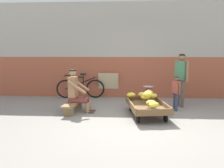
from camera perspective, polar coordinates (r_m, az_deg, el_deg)
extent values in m
plane|color=gray|center=(4.65, 6.89, -11.17)|extent=(80.00, 80.00, 0.00)
cube|color=#A35138|center=(7.56, 5.65, 1.91)|extent=(16.00, 0.30, 1.42)
cube|color=#A8A399|center=(7.56, 5.83, 14.33)|extent=(16.00, 0.30, 1.85)
cube|color=brown|center=(5.33, 9.34, -6.04)|extent=(1.04, 1.55, 0.05)
cube|color=brown|center=(5.24, 5.09, -5.39)|extent=(0.25, 1.43, 0.10)
cube|color=brown|center=(5.43, 13.48, -5.10)|extent=(0.25, 1.43, 0.10)
cube|color=brown|center=(5.98, 7.74, -3.70)|extent=(0.84, 0.16, 0.10)
cube|color=brown|center=(4.66, 11.44, -7.24)|extent=(0.84, 0.16, 0.10)
cylinder|color=black|center=(5.78, 5.05, -6.31)|extent=(0.08, 0.19, 0.18)
cylinder|color=black|center=(5.92, 11.10, -6.09)|extent=(0.08, 0.19, 0.18)
cylinder|color=black|center=(4.83, 7.08, -9.30)|extent=(0.08, 0.19, 0.18)
cylinder|color=black|center=(5.00, 14.26, -8.91)|extent=(0.08, 0.19, 0.18)
ellipsoid|color=yellow|center=(5.73, 10.98, -3.12)|extent=(0.29, 0.25, 0.13)
ellipsoid|color=yellow|center=(5.85, 8.19, -2.83)|extent=(0.29, 0.26, 0.13)
ellipsoid|color=yellow|center=(5.77, 5.20, -2.92)|extent=(0.25, 0.20, 0.13)
ellipsoid|color=yellow|center=(5.54, 8.95, -3.48)|extent=(0.28, 0.25, 0.13)
ellipsoid|color=gold|center=(4.91, 10.50, -5.05)|extent=(0.28, 0.24, 0.13)
ellipsoid|color=yellow|center=(4.74, 11.28, -5.54)|extent=(0.30, 0.29, 0.13)
ellipsoid|color=gold|center=(5.20, 9.65, -2.89)|extent=(0.27, 0.22, 0.13)
ellipsoid|color=gold|center=(5.44, 9.85, -2.42)|extent=(0.29, 0.26, 0.13)
cube|color=olive|center=(5.72, -10.37, -4.99)|extent=(0.39, 1.12, 0.05)
cube|color=olive|center=(6.10, -9.19, -5.41)|extent=(0.25, 0.10, 0.22)
cube|color=olive|center=(5.40, -11.63, -7.30)|extent=(0.25, 0.10, 0.22)
cylinder|color=#9E704C|center=(5.73, -6.22, -6.00)|extent=(0.10, 0.10, 0.27)
cube|color=#4C3D2D|center=(5.75, -5.62, -7.13)|extent=(0.22, 0.10, 0.04)
cylinder|color=brown|center=(5.73, -8.21, -4.13)|extent=(0.41, 0.15, 0.13)
cylinder|color=#9E704C|center=(5.56, -6.62, -6.46)|extent=(0.10, 0.10, 0.27)
cube|color=#4C3D2D|center=(5.58, -5.99, -7.62)|extent=(0.22, 0.10, 0.04)
cylinder|color=brown|center=(5.56, -8.67, -4.53)|extent=(0.41, 0.15, 0.13)
cube|color=brown|center=(5.69, -10.39, -4.06)|extent=(0.23, 0.29, 0.14)
cube|color=#9E704C|center=(5.63, -10.48, -0.78)|extent=(0.19, 0.33, 0.52)
cylinder|color=#9E704C|center=(5.78, -8.41, -0.24)|extent=(0.47, 0.10, 0.36)
cylinder|color=#9E704C|center=(5.40, -9.46, -0.87)|extent=(0.47, 0.10, 0.36)
sphere|color=#9E704C|center=(5.59, -10.58, 3.02)|extent=(0.19, 0.19, 0.19)
ellipsoid|color=black|center=(5.58, -10.60, 3.55)|extent=(0.17, 0.17, 0.09)
cube|color=red|center=(6.33, 9.72, -4.56)|extent=(0.36, 0.28, 0.30)
cylinder|color=#28282D|center=(6.29, 9.76, -3.10)|extent=(0.20, 0.20, 0.03)
cube|color=#C6384C|center=(6.27, 9.79, -1.89)|extent=(0.16, 0.10, 0.24)
cylinder|color=white|center=(6.21, 9.84, -1.97)|extent=(0.13, 0.01, 0.13)
cylinder|color=#B2B5BA|center=(6.24, 9.82, -0.67)|extent=(0.30, 0.30, 0.01)
torus|color=black|center=(7.47, -12.39, -1.32)|extent=(0.64, 0.12, 0.64)
torus|color=black|center=(7.37, -4.55, -1.28)|extent=(0.64, 0.12, 0.64)
cylinder|color=black|center=(7.37, -8.53, 0.22)|extent=(1.03, 0.15, 0.43)
cylinder|color=black|center=(7.36, -7.76, 0.54)|extent=(0.04, 0.04, 0.48)
cylinder|color=black|center=(7.37, -10.16, 2.06)|extent=(0.61, 0.11, 0.12)
cube|color=black|center=(7.33, -7.80, 2.63)|extent=(0.21, 0.12, 0.05)
cylinder|color=black|center=(7.41, -12.50, 2.18)|extent=(0.08, 0.48, 0.03)
cube|color=#C6B289|center=(7.44, -0.96, -0.29)|extent=(0.70, 0.27, 0.87)
cylinder|color=brown|center=(6.39, 18.50, -2.46)|extent=(0.10, 0.10, 0.80)
cylinder|color=brown|center=(6.49, 17.43, -2.25)|extent=(0.10, 0.10, 0.80)
cube|color=#427A56|center=(6.35, 18.23, 3.51)|extent=(0.35, 0.38, 0.52)
cylinder|color=brown|center=(6.22, 19.67, 3.16)|extent=(0.07, 0.07, 0.56)
cylinder|color=brown|center=(6.49, 16.83, 3.49)|extent=(0.07, 0.07, 0.56)
sphere|color=brown|center=(6.33, 18.38, 6.89)|extent=(0.19, 0.19, 0.19)
ellipsoid|color=black|center=(6.33, 18.40, 7.36)|extent=(0.17, 0.17, 0.09)
cylinder|color=#38425B|center=(5.92, 17.08, -4.77)|extent=(0.06, 0.06, 0.49)
cylinder|color=#38425B|center=(5.99, 16.43, -4.59)|extent=(0.06, 0.06, 0.49)
cube|color=#B24C42|center=(5.88, 16.91, -0.85)|extent=(0.20, 0.23, 0.32)
cylinder|color=brown|center=(5.79, 17.79, -1.14)|extent=(0.04, 0.04, 0.34)
cylinder|color=brown|center=(5.97, 16.06, -0.79)|extent=(0.04, 0.04, 0.34)
sphere|color=brown|center=(5.85, 17.01, 1.44)|extent=(0.12, 0.12, 0.12)
ellipsoid|color=black|center=(5.85, 17.02, 1.75)|extent=(0.11, 0.11, 0.05)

